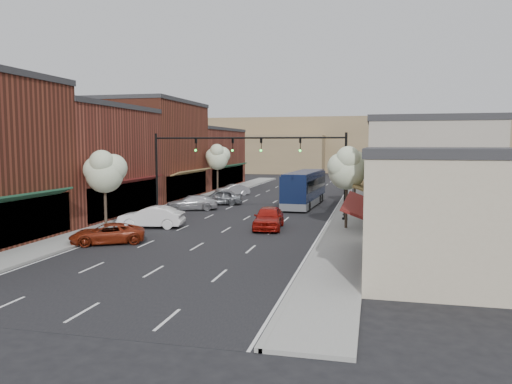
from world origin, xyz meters
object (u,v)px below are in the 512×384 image
Objects in this scene: signal_mast_left at (183,162)px; signal_mast_right at (315,163)px; parked_car_b at (151,217)px; tree_right_far at (356,165)px; parked_car_a at (107,234)px; red_hatchback at (269,218)px; coach_bus at (305,188)px; parked_car_e at (232,190)px; parked_car_c at (192,203)px; tree_left_near at (105,171)px; parked_car_d at (220,197)px; lamp_post_far at (353,171)px; lamp_post_near at (345,181)px; tree_right_near at (347,168)px; tree_left_far at (218,157)px.

signal_mast_right is at bearing 0.00° from signal_mast_left.
tree_right_far is at bearing 135.18° from parked_car_b.
signal_mast_right is 17.24m from parked_car_a.
signal_mast_left is 10.50m from red_hatchback.
coach_bus is 23.37m from parked_car_a.
red_hatchback is at bearing -14.19° from parked_car_e.
tree_left_near is at bearing -31.42° from parked_car_c.
signal_mast_left is 5.33m from parked_car_c.
parked_car_c is (-0.53, 15.96, 0.08)m from parked_car_a.
tree_right_far is 1.20× the size of parked_car_d.
parked_car_b is 0.99× the size of parked_car_c.
signal_mast_left is at bearing -123.86° from lamp_post_far.
lamp_post_near reaches higher than red_hatchback.
tree_right_near reaches higher than lamp_post_near.
parked_car_d is at bearing -136.80° from lamp_post_far.
coach_bus is at bearing 127.25° from parked_car_a.
coach_bus reaches higher than red_hatchback.
red_hatchback is 1.08× the size of parked_car_a.
parked_car_a is (-11.29, -12.40, -4.00)m from signal_mast_right.
signal_mast_right is at bearing -74.12° from coach_bus.
signal_mast_left reaches higher than lamp_post_near.
parked_car_b is at bearing -175.78° from red_hatchback.
tree_left_far is at bearing 90.00° from tree_left_near.
tree_left_far reaches higher than red_hatchback.
parked_car_b is at bearing -17.70° from parked_car_d.
tree_left_far reaches higher than lamp_post_near.
red_hatchback is 23.85m from parked_car_e.
signal_mast_left is 1.85× the size of lamp_post_near.
lamp_post_near is 16.21m from parked_car_b.
lamp_post_far is (-0.55, 24.06, -1.45)m from tree_right_near.
parked_car_d reaches higher than parked_car_e.
tree_right_far is at bearing -19.87° from tree_left_far.
signal_mast_right is at bearing 111.90° from parked_car_b.
parked_car_a is (-14.01, -24.35, -3.37)m from tree_right_far.
signal_mast_right is at bearing -102.85° from tree_right_far.
signal_mast_right is 16.05m from tree_left_near.
signal_mast_left is 0.73× the size of coach_bus.
parked_car_e reaches higher than parked_car_a.
tree_left_far is 1.35× the size of parked_car_d.
tree_right_far is 8.13m from lamp_post_far.
tree_right_near is 18.34m from parked_car_d.
lamp_post_far is at bearing 145.57° from parked_car_b.
tree_left_near is (-2.63, -8.05, -0.40)m from signal_mast_left.
signal_mast_left is at bearing -132.41° from coach_bus.
tree_right_near reaches higher than parked_car_d.
signal_mast_right is 13.45m from parked_car_b.
coach_bus is 13.99m from red_hatchback.
tree_right_far is 1.13× the size of red_hatchback.
tree_right_far is (13.97, 11.95, -0.63)m from signal_mast_left.
tree_right_far reaches higher than parked_car_b.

